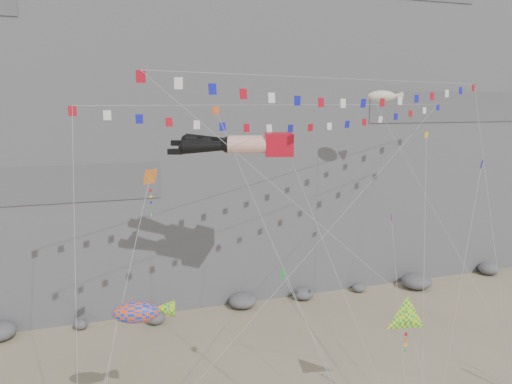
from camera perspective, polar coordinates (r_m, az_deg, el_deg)
cliff at (r=57.93m, az=-6.15°, el=16.63°), size 80.00×28.00×50.00m
talus_boulders at (r=46.62m, az=-1.51°, el=-12.34°), size 60.00×3.00×1.20m
legs_kite at (r=33.37m, az=-1.29°, el=5.47°), size 9.54×17.01×20.99m
flag_banner_upper at (r=36.80m, az=5.14°, el=9.86°), size 31.67×17.43×27.47m
flag_banner_lower at (r=32.18m, az=11.19°, el=12.49°), size 26.91×10.24×22.72m
harlequin_kite at (r=27.46m, az=-12.04°, el=1.55°), size 5.65×7.64×16.64m
fish_windsock at (r=26.13m, az=-13.55°, el=-13.27°), size 4.84×4.44×9.33m
delta_kite at (r=29.85m, az=16.90°, el=-13.68°), size 2.61×5.55×8.73m
blimp_windsock at (r=42.86m, az=14.20°, el=10.49°), size 5.09×15.60×24.03m
small_kite_a at (r=31.82m, az=-4.20°, el=8.34°), size 4.85×14.75×23.24m
small_kite_b at (r=37.78m, az=15.25°, el=-3.30°), size 6.99×13.01×17.20m
small_kite_c at (r=27.99m, az=3.20°, el=-9.56°), size 3.52×7.96×11.96m
small_kite_d at (r=38.31m, az=18.88°, el=5.37°), size 9.26×13.15×22.21m
small_kite_e at (r=34.59m, az=24.31°, el=2.46°), size 8.10×6.72×17.45m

